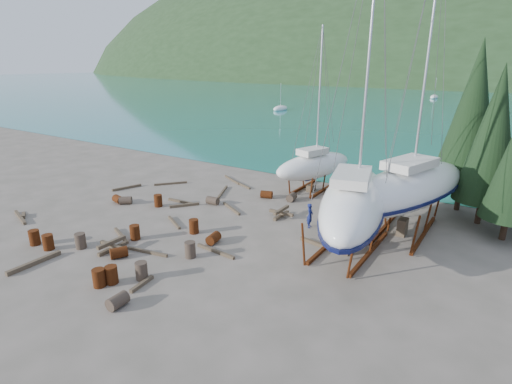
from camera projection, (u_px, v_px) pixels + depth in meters
The scene contains 52 objects.
ground at pixel (210, 244), 22.95m from camera, with size 600.00×600.00×0.00m, color #5D5649.
bay_water at pixel (505, 77), 273.07m from camera, with size 700.00×700.00×0.00m, color #19807D.
far_hill at pixel (505, 77), 277.04m from camera, with size 800.00×360.00×110.00m, color #1E3118.
far_house_left at pixel (357, 76), 204.27m from camera, with size 6.60×5.60×5.60m.
far_house_center at pixel (441, 78), 183.36m from camera, with size 6.60×5.60×5.60m.
cypress_near_right at pixel (493, 135), 24.15m from camera, with size 3.60×3.60×10.00m.
cypress_back_left at pixel (472, 115), 26.25m from camera, with size 4.14×4.14×11.50m.
moored_boat_left at pixel (280, 109), 86.15m from camera, with size 2.00×5.00×6.05m.
moored_boat_mid at pixel (500, 111), 81.13m from camera, with size 2.00×5.00×6.05m.
moored_boat_far at pixel (434, 97), 114.36m from camera, with size 2.00×5.00×6.05m.
large_sailboat_near at pixel (353, 201), 21.49m from camera, with size 5.94×11.62×17.59m.
large_sailboat_far at pixel (409, 187), 23.72m from camera, with size 6.44×11.74×17.83m.
small_sailboat_shore at pixel (314, 165), 32.06m from camera, with size 4.79×8.25×12.58m.
worker at pixel (310, 216), 25.07m from camera, with size 0.58×0.38×1.58m, color navy.
drum_0 at pixel (34, 237), 22.77m from camera, with size 0.58×0.58×0.88m, color #632E10.
drum_1 at pixel (118, 301), 16.99m from camera, with size 0.58×0.58×0.88m, color #2D2823.
drum_2 at pixel (118, 199), 29.55m from camera, with size 0.58×0.58×0.88m, color #632E10.
drum_3 at pixel (112, 275), 18.78m from camera, with size 0.58×0.58×0.88m, color #632E10.
drum_4 at pixel (267, 194), 30.64m from camera, with size 0.58×0.58×0.88m, color #632E10.
drum_5 at pixel (190, 250), 21.30m from camera, with size 0.58×0.58×0.88m, color #2D2823.
drum_6 at pixel (214, 238), 23.03m from camera, with size 0.58×0.58×0.88m, color #632E10.
drum_7 at pixel (99, 278), 18.52m from camera, with size 0.58×0.58×0.88m, color #632E10.
drum_8 at pixel (158, 201), 28.83m from camera, with size 0.58×0.58×0.88m, color #632E10.
drum_9 at pixel (213, 201), 29.30m from camera, with size 0.58×0.58×0.88m, color #2D2823.
drum_10 at pixel (135, 232), 23.46m from camera, with size 0.58×0.58×0.88m, color #632E10.
drum_11 at pixel (292, 197), 30.03m from camera, with size 0.58×0.58×0.88m, color #2D2823.
drum_12 at pixel (119, 253), 21.29m from camera, with size 0.58×0.58×0.88m, color #632E10.
drum_13 at pixel (48, 242), 22.19m from camera, with size 0.58×0.58×0.88m, color #632E10.
drum_14 at pixel (194, 226), 24.32m from camera, with size 0.58×0.58×0.88m, color #632E10.
drum_15 at pixel (126, 200), 29.34m from camera, with size 0.58×0.58×0.88m, color #2D2823.
drum_16 at pixel (80, 241), 22.35m from camera, with size 0.58×0.58×0.88m, color #2D2823.
drum_17 at pixel (141, 271), 19.14m from camera, with size 0.58×0.58×0.88m, color #2D2823.
timber_0 at pixel (232, 180), 35.25m from camera, with size 0.14×2.93×0.14m, color brown.
timber_1 at pixel (314, 243), 22.89m from camera, with size 0.19×1.89×0.19m, color brown.
timber_2 at pixel (127, 188), 32.98m from camera, with size 0.19×2.45×0.19m, color brown.
timber_3 at pixel (147, 252), 21.87m from camera, with size 0.15×2.60×0.15m, color brown.
timber_4 at pixel (180, 201), 29.72m from camera, with size 0.17×2.23×0.17m, color brown.
timber_5 at pixel (215, 251), 21.92m from camera, with size 0.16×2.69×0.16m, color brown.
timber_6 at pixel (326, 193), 31.60m from camera, with size 0.19×1.99×0.19m, color brown.
timber_7 at pixel (142, 284), 18.67m from camera, with size 0.17×1.49×0.17m, color brown.
timber_8 at pixel (184, 205), 28.91m from camera, with size 0.19×2.14×0.19m, color brown.
timber_9 at pixel (241, 184), 33.89m from camera, with size 0.15×2.72×0.15m, color brown.
timber_10 at pixel (231, 208), 28.31m from camera, with size 0.16×2.64×0.16m, color brown.
timber_11 at pixel (174, 222), 25.86m from camera, with size 0.15×2.23×0.15m, color brown.
timber_12 at pixel (121, 235), 23.90m from camera, with size 0.17×2.45×0.17m, color brown.
timber_13 at pixel (23, 215), 26.99m from camera, with size 0.22×0.92×0.22m, color brown.
timber_14 at pixel (20, 217), 26.68m from camera, with size 0.18×2.92×0.18m, color brown.
timber_15 at pixel (223, 192), 31.94m from camera, with size 0.15×3.07×0.15m, color brown.
timber_16 at pixel (34, 263), 20.59m from camera, with size 0.23×2.82×0.23m, color brown.
timber_17 at pixel (171, 183), 34.13m from camera, with size 0.16×2.76×0.16m, color brown.
timber_pile_fore at pixel (112, 246), 22.08m from camera, with size 1.80×1.80×0.60m.
timber_pile_aft at pixel (281, 213), 26.89m from camera, with size 1.80×1.80×0.60m.
Camera 1 is at (13.69, -16.00, 9.98)m, focal length 28.00 mm.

